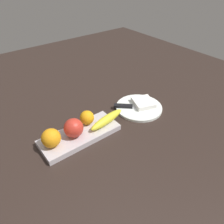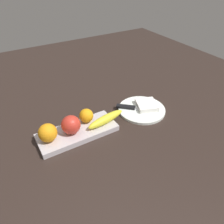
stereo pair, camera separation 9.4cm
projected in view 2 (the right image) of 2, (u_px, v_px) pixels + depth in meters
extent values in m
plane|color=black|center=(86.00, 137.00, 0.89)|extent=(2.40, 2.40, 0.00)
cube|color=#BEB6BC|center=(78.00, 132.00, 0.89)|extent=(0.33, 0.13, 0.02)
sphere|color=red|center=(71.00, 125.00, 0.85)|extent=(0.08, 0.08, 0.08)
ellipsoid|color=yellow|center=(106.00, 119.00, 0.92)|extent=(0.19, 0.07, 0.04)
sphere|color=orange|center=(48.00, 133.00, 0.82)|extent=(0.07, 0.07, 0.07)
sphere|color=orange|center=(86.00, 116.00, 0.92)|extent=(0.06, 0.06, 0.06)
cylinder|color=white|center=(142.00, 110.00, 1.04)|extent=(0.22, 0.22, 0.01)
cube|color=white|center=(147.00, 105.00, 1.04)|extent=(0.12, 0.13, 0.02)
cube|color=silver|center=(138.00, 109.00, 1.02)|extent=(0.12, 0.12, 0.00)
cube|color=black|center=(126.00, 107.00, 1.03)|extent=(0.08, 0.08, 0.01)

